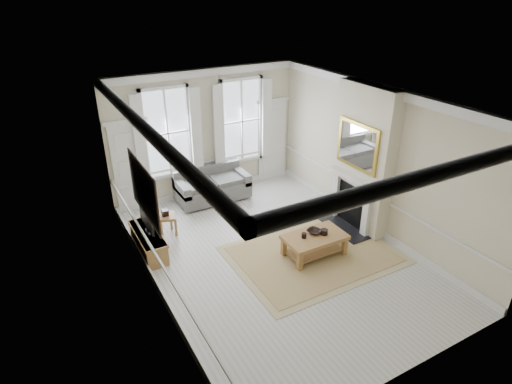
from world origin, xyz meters
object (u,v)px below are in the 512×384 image
side_table (166,219)px  tv_stand (149,242)px  sofa (212,187)px  coffee_table (315,239)px

side_table → tv_stand: side_table is taller
side_table → tv_stand: (-0.57, -0.51, -0.15)m
sofa → side_table: 2.02m
sofa → coffee_table: size_ratio=1.44×
sofa → tv_stand: size_ratio=1.37×
tv_stand → side_table: bearing=41.8°
sofa → coffee_table: (0.84, -3.51, 0.05)m
side_table → coffee_table: side_table is taller
coffee_table → tv_stand: 3.59m
tv_stand → coffee_table: bearing=-31.1°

